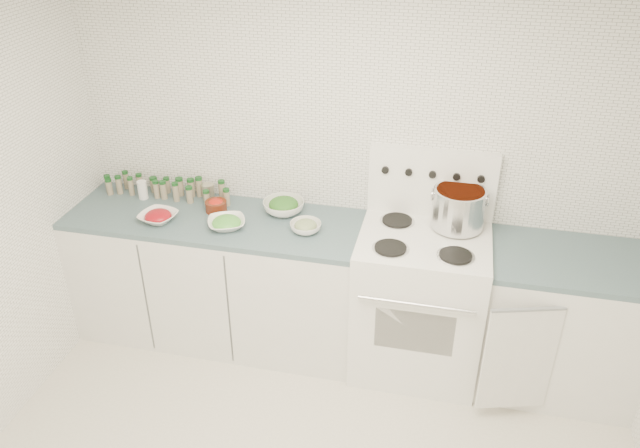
% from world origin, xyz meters
% --- Properties ---
extents(room_walls, '(3.54, 3.04, 2.52)m').
position_xyz_m(room_walls, '(0.00, 0.00, 1.56)').
color(room_walls, white).
rests_on(room_walls, ground).
extents(counter_left, '(1.85, 0.62, 0.90)m').
position_xyz_m(counter_left, '(-0.82, 1.19, 0.45)').
color(counter_left, white).
rests_on(counter_left, ground).
extents(stove, '(0.76, 0.70, 1.36)m').
position_xyz_m(stove, '(0.48, 1.19, 0.50)').
color(stove, white).
rests_on(stove, ground).
extents(counter_right, '(0.89, 0.74, 0.90)m').
position_xyz_m(counter_right, '(1.30, 1.19, 0.45)').
color(counter_right, white).
rests_on(counter_right, ground).
extents(stock_pot, '(0.33, 0.31, 0.24)m').
position_xyz_m(stock_pot, '(0.65, 1.34, 1.07)').
color(stock_pot, silver).
rests_on(stock_pot, stove).
extents(bowl_tomato, '(0.26, 0.26, 0.07)m').
position_xyz_m(bowl_tomato, '(-1.14, 1.07, 0.93)').
color(bowl_tomato, white).
rests_on(bowl_tomato, counter_left).
extents(bowl_snowpea, '(0.29, 0.29, 0.07)m').
position_xyz_m(bowl_snowpea, '(-0.70, 1.09, 0.93)').
color(bowl_snowpea, white).
rests_on(bowl_snowpea, counter_left).
extents(bowl_broccoli, '(0.29, 0.29, 0.10)m').
position_xyz_m(bowl_broccoli, '(-0.42, 1.35, 0.95)').
color(bowl_broccoli, white).
rests_on(bowl_broccoli, counter_left).
extents(bowl_zucchini, '(0.23, 0.23, 0.08)m').
position_xyz_m(bowl_zucchini, '(-0.22, 1.15, 0.93)').
color(bowl_zucchini, white).
rests_on(bowl_zucchini, counter_left).
extents(bowl_pepper, '(0.14, 0.14, 0.08)m').
position_xyz_m(bowl_pepper, '(-0.84, 1.27, 0.94)').
color(bowl_pepper, '#561E0E').
rests_on(bowl_pepper, counter_left).
extents(salt_canister, '(0.06, 0.06, 0.12)m').
position_xyz_m(salt_canister, '(-1.37, 1.33, 0.96)').
color(salt_canister, white).
rests_on(salt_canister, counter_left).
extents(tin_can, '(0.10, 0.10, 0.11)m').
position_xyz_m(tin_can, '(-0.95, 1.42, 0.95)').
color(tin_can, '#B0AC95').
rests_on(tin_can, counter_left).
extents(spice_cluster, '(0.87, 0.16, 0.14)m').
position_xyz_m(spice_cluster, '(-1.22, 1.39, 0.96)').
color(spice_cluster, gray).
rests_on(spice_cluster, counter_left).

